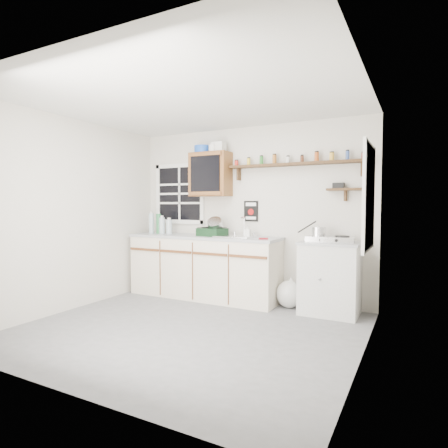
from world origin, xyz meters
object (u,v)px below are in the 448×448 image
(right_cabinet, at_px, (330,278))
(hotplate, at_px, (330,239))
(upper_cabinet, at_px, (210,174))
(main_cabinet, at_px, (204,266))
(dish_rack, at_px, (213,230))
(spice_shelf, at_px, (295,164))

(right_cabinet, bearing_deg, hotplate, -90.62)
(right_cabinet, height_order, upper_cabinet, upper_cabinet)
(main_cabinet, height_order, right_cabinet, main_cabinet)
(hotplate, bearing_deg, dish_rack, 175.45)
(hotplate, bearing_deg, upper_cabinet, 170.37)
(dish_rack, bearing_deg, hotplate, 9.08)
(hotplate, bearing_deg, spice_shelf, 152.91)
(upper_cabinet, bearing_deg, right_cabinet, -3.76)
(upper_cabinet, bearing_deg, spice_shelf, 3.09)
(main_cabinet, relative_size, dish_rack, 5.50)
(upper_cabinet, bearing_deg, hotplate, -4.40)
(right_cabinet, relative_size, dish_rack, 2.17)
(main_cabinet, bearing_deg, upper_cabinet, 76.32)
(right_cabinet, relative_size, upper_cabinet, 1.40)
(main_cabinet, height_order, dish_rack, dish_rack)
(dish_rack, xyz_separation_m, hotplate, (1.67, 0.02, -0.06))
(right_cabinet, bearing_deg, main_cabinet, -179.21)
(main_cabinet, relative_size, upper_cabinet, 3.55)
(dish_rack, bearing_deg, spice_shelf, 19.61)
(spice_shelf, relative_size, dish_rack, 4.55)
(spice_shelf, bearing_deg, upper_cabinet, -176.91)
(main_cabinet, relative_size, right_cabinet, 2.54)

